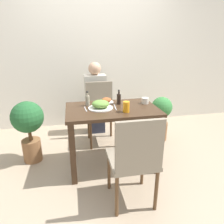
{
  "coord_description": "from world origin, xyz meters",
  "views": [
    {
      "loc": [
        -0.43,
        -2.14,
        1.46
      ],
      "look_at": [
        0.0,
        0.0,
        0.69
      ],
      "focal_mm": 32.0,
      "sensor_mm": 36.0,
      "label": 1
    }
  ],
  "objects_px": {
    "potted_plant_left": "(28,124)",
    "person_figure": "(95,99)",
    "drink_cup": "(145,101)",
    "potted_plant_right": "(161,115)",
    "side_plate": "(106,101)",
    "food_plate": "(101,105)",
    "juice_glass": "(126,107)",
    "chair_near": "(135,157)",
    "sauce_bottle": "(87,100)",
    "chair_far": "(100,109)",
    "condiment_bottle": "(119,99)"
  },
  "relations": [
    {
      "from": "food_plate",
      "to": "side_plate",
      "type": "height_order",
      "value": "food_plate"
    },
    {
      "from": "food_plate",
      "to": "condiment_bottle",
      "type": "height_order",
      "value": "condiment_bottle"
    },
    {
      "from": "chair_near",
      "to": "chair_far",
      "type": "height_order",
      "value": "same"
    },
    {
      "from": "chair_near",
      "to": "chair_far",
      "type": "xyz_separation_m",
      "value": [
        -0.1,
        1.37,
        0.0
      ]
    },
    {
      "from": "chair_near",
      "to": "food_plate",
      "type": "relative_size",
      "value": 3.21
    },
    {
      "from": "chair_far",
      "to": "sauce_bottle",
      "type": "height_order",
      "value": "sauce_bottle"
    },
    {
      "from": "side_plate",
      "to": "potted_plant_right",
      "type": "xyz_separation_m",
      "value": [
        0.9,
        0.29,
        -0.36
      ]
    },
    {
      "from": "sauce_bottle",
      "to": "potted_plant_left",
      "type": "height_order",
      "value": "sauce_bottle"
    },
    {
      "from": "chair_near",
      "to": "condiment_bottle",
      "type": "height_order",
      "value": "condiment_bottle"
    },
    {
      "from": "food_plate",
      "to": "person_figure",
      "type": "bearing_deg",
      "value": 86.55
    },
    {
      "from": "sauce_bottle",
      "to": "person_figure",
      "type": "xyz_separation_m",
      "value": [
        0.2,
        0.87,
        -0.23
      ]
    },
    {
      "from": "drink_cup",
      "to": "potted_plant_right",
      "type": "height_order",
      "value": "drink_cup"
    },
    {
      "from": "juice_glass",
      "to": "potted_plant_left",
      "type": "distance_m",
      "value": 1.24
    },
    {
      "from": "food_plate",
      "to": "potted_plant_right",
      "type": "height_order",
      "value": "food_plate"
    },
    {
      "from": "chair_near",
      "to": "sauce_bottle",
      "type": "height_order",
      "value": "sauce_bottle"
    },
    {
      "from": "drink_cup",
      "to": "sauce_bottle",
      "type": "relative_size",
      "value": 0.48
    },
    {
      "from": "food_plate",
      "to": "potted_plant_right",
      "type": "distance_m",
      "value": 1.18
    },
    {
      "from": "person_figure",
      "to": "food_plate",
      "type": "bearing_deg",
      "value": -93.45
    },
    {
      "from": "side_plate",
      "to": "potted_plant_left",
      "type": "bearing_deg",
      "value": 176.26
    },
    {
      "from": "drink_cup",
      "to": "juice_glass",
      "type": "xyz_separation_m",
      "value": [
        -0.31,
        -0.26,
        0.02
      ]
    },
    {
      "from": "chair_near",
      "to": "food_plate",
      "type": "height_order",
      "value": "chair_near"
    },
    {
      "from": "side_plate",
      "to": "potted_plant_right",
      "type": "height_order",
      "value": "side_plate"
    },
    {
      "from": "chair_far",
      "to": "sauce_bottle",
      "type": "relative_size",
      "value": 5.0
    },
    {
      "from": "potted_plant_right",
      "to": "drink_cup",
      "type": "bearing_deg",
      "value": -136.03
    },
    {
      "from": "potted_plant_left",
      "to": "potted_plant_right",
      "type": "distance_m",
      "value": 1.88
    },
    {
      "from": "food_plate",
      "to": "side_plate",
      "type": "distance_m",
      "value": 0.24
    },
    {
      "from": "drink_cup",
      "to": "person_figure",
      "type": "height_order",
      "value": "person_figure"
    },
    {
      "from": "chair_far",
      "to": "person_figure",
      "type": "height_order",
      "value": "person_figure"
    },
    {
      "from": "chair_near",
      "to": "side_plate",
      "type": "distance_m",
      "value": 0.96
    },
    {
      "from": "person_figure",
      "to": "side_plate",
      "type": "bearing_deg",
      "value": -86.66
    },
    {
      "from": "side_plate",
      "to": "person_figure",
      "type": "relative_size",
      "value": 0.15
    },
    {
      "from": "potted_plant_left",
      "to": "person_figure",
      "type": "height_order",
      "value": "person_figure"
    },
    {
      "from": "potted_plant_left",
      "to": "condiment_bottle",
      "type": "bearing_deg",
      "value": -7.9
    },
    {
      "from": "food_plate",
      "to": "drink_cup",
      "type": "xyz_separation_m",
      "value": [
        0.57,
        0.09,
        -0.01
      ]
    },
    {
      "from": "condiment_bottle",
      "to": "person_figure",
      "type": "distance_m",
      "value": 0.93
    },
    {
      "from": "drink_cup",
      "to": "food_plate",
      "type": "bearing_deg",
      "value": -171.44
    },
    {
      "from": "food_plate",
      "to": "potted_plant_right",
      "type": "bearing_deg",
      "value": 26.76
    },
    {
      "from": "sauce_bottle",
      "to": "person_figure",
      "type": "distance_m",
      "value": 0.92
    },
    {
      "from": "condiment_bottle",
      "to": "potted_plant_left",
      "type": "xyz_separation_m",
      "value": [
        -1.1,
        0.15,
        -0.31
      ]
    },
    {
      "from": "juice_glass",
      "to": "condiment_bottle",
      "type": "relative_size",
      "value": 0.65
    },
    {
      "from": "side_plate",
      "to": "sauce_bottle",
      "type": "xyz_separation_m",
      "value": [
        -0.24,
        -0.08,
        0.04
      ]
    },
    {
      "from": "juice_glass",
      "to": "potted_plant_right",
      "type": "distance_m",
      "value": 1.08
    },
    {
      "from": "chair_far",
      "to": "condiment_bottle",
      "type": "xyz_separation_m",
      "value": [
        0.15,
        -0.54,
        0.3
      ]
    },
    {
      "from": "side_plate",
      "to": "condiment_bottle",
      "type": "relative_size",
      "value": 0.95
    },
    {
      "from": "chair_far",
      "to": "juice_glass",
      "type": "height_order",
      "value": "chair_far"
    },
    {
      "from": "juice_glass",
      "to": "sauce_bottle",
      "type": "distance_m",
      "value": 0.49
    },
    {
      "from": "condiment_bottle",
      "to": "food_plate",
      "type": "bearing_deg",
      "value": -152.76
    },
    {
      "from": "chair_far",
      "to": "side_plate",
      "type": "xyz_separation_m",
      "value": [
        0.01,
        -0.45,
        0.26
      ]
    },
    {
      "from": "potted_plant_right",
      "to": "juice_glass",
      "type": "bearing_deg",
      "value": -137.81
    },
    {
      "from": "chair_far",
      "to": "food_plate",
      "type": "relative_size",
      "value": 3.21
    }
  ]
}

